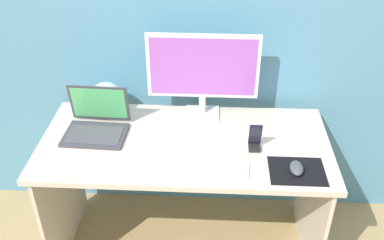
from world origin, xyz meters
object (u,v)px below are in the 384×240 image
object	(u,v)px
laptop	(97,124)
fishbowl	(106,98)
keyboard_external	(202,167)
mouse	(297,168)
phone_in_dock	(255,140)
monitor	(203,71)

from	to	relation	value
laptop	fishbowl	size ratio (longest dim) A/B	1.77
laptop	keyboard_external	world-z (taller)	laptop
fishbowl	mouse	xyz separation A→B (m)	(0.95, -0.46, -0.06)
laptop	mouse	xyz separation A→B (m)	(0.96, -0.26, -0.03)
mouse	phone_in_dock	world-z (taller)	phone_in_dock
laptop	mouse	world-z (taller)	laptop
monitor	fishbowl	world-z (taller)	monitor
fishbowl	mouse	distance (m)	1.06
laptop	fishbowl	bearing A→B (deg)	86.26
phone_in_dock	keyboard_external	bearing A→B (deg)	-146.85
fishbowl	phone_in_dock	size ratio (longest dim) A/B	1.28
phone_in_dock	laptop	bearing A→B (deg)	172.64
monitor	keyboard_external	bearing A→B (deg)	-88.00
monitor	keyboard_external	xyz separation A→B (m)	(0.02, -0.46, -0.25)
fishbowl	phone_in_dock	xyz separation A→B (m)	(0.77, -0.29, -0.04)
keyboard_external	monitor	bearing A→B (deg)	95.95
keyboard_external	fishbowl	bearing A→B (deg)	143.31
monitor	phone_in_dock	bearing A→B (deg)	-48.88
keyboard_external	mouse	bearing A→B (deg)	3.35
laptop	phone_in_dock	size ratio (longest dim) A/B	2.26
monitor	mouse	xyz separation A→B (m)	(0.44, -0.46, -0.24)
monitor	keyboard_external	size ratio (longest dim) A/B	1.36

